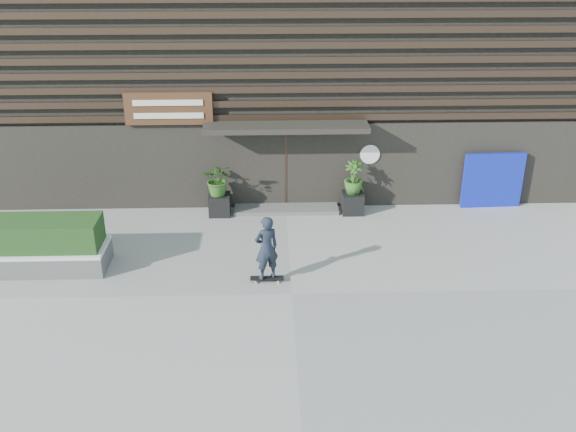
{
  "coord_description": "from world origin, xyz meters",
  "views": [
    {
      "loc": [
        -0.48,
        -12.51,
        7.72
      ],
      "look_at": [
        -0.03,
        1.82,
        1.1
      ],
      "focal_mm": 40.34,
      "sensor_mm": 36.0,
      "label": 1
    }
  ],
  "objects_px": {
    "planter_pot_right": "(352,203)",
    "skateboarder": "(266,248)",
    "raised_bed": "(35,259)",
    "planter_pot_left": "(220,205)",
    "blue_tarp": "(493,180)"
  },
  "relations": [
    {
      "from": "planter_pot_right",
      "to": "blue_tarp",
      "type": "distance_m",
      "value": 4.13
    },
    {
      "from": "planter_pot_right",
      "to": "raised_bed",
      "type": "bearing_deg",
      "value": -159.6
    },
    {
      "from": "planter_pot_left",
      "to": "skateboarder",
      "type": "distance_m",
      "value": 4.08
    },
    {
      "from": "planter_pot_left",
      "to": "skateboarder",
      "type": "relative_size",
      "value": 0.36
    },
    {
      "from": "raised_bed",
      "to": "skateboarder",
      "type": "height_order",
      "value": "skateboarder"
    },
    {
      "from": "raised_bed",
      "to": "blue_tarp",
      "type": "distance_m",
      "value": 12.61
    },
    {
      "from": "planter_pot_left",
      "to": "skateboarder",
      "type": "xyz_separation_m",
      "value": [
        1.34,
        -3.82,
        0.57
      ]
    },
    {
      "from": "raised_bed",
      "to": "blue_tarp",
      "type": "relative_size",
      "value": 1.99
    },
    {
      "from": "planter_pot_right",
      "to": "blue_tarp",
      "type": "xyz_separation_m",
      "value": [
        4.09,
        0.3,
        0.52
      ]
    },
    {
      "from": "planter_pot_left",
      "to": "planter_pot_right",
      "type": "xyz_separation_m",
      "value": [
        3.8,
        0.0,
        0.0
      ]
    },
    {
      "from": "planter_pot_right",
      "to": "blue_tarp",
      "type": "bearing_deg",
      "value": 4.2
    },
    {
      "from": "planter_pot_left",
      "to": "blue_tarp",
      "type": "xyz_separation_m",
      "value": [
        7.89,
        0.3,
        0.52
      ]
    },
    {
      "from": "planter_pot_left",
      "to": "raised_bed",
      "type": "xyz_separation_m",
      "value": [
        -4.27,
        -3.0,
        -0.05
      ]
    },
    {
      "from": "raised_bed",
      "to": "skateboarder",
      "type": "relative_size",
      "value": 2.11
    },
    {
      "from": "planter_pot_right",
      "to": "skateboarder",
      "type": "relative_size",
      "value": 0.36
    }
  ]
}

